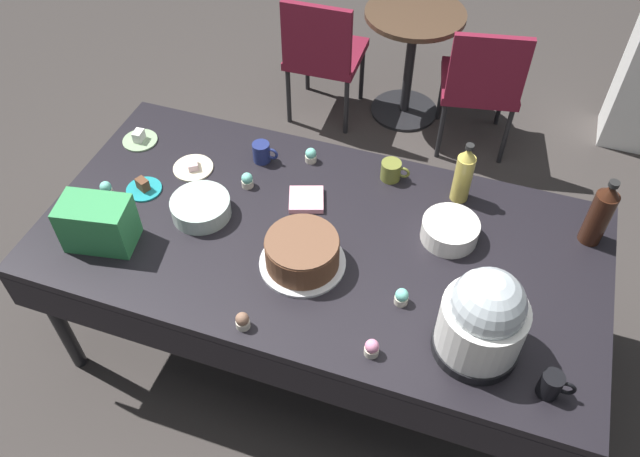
# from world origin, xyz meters

# --- Properties ---
(ground) EXTENTS (9.00, 9.00, 0.00)m
(ground) POSITION_xyz_m (0.00, 0.00, 0.00)
(ground) COLOR #383330
(potluck_table) EXTENTS (2.20, 1.10, 0.75)m
(potluck_table) POSITION_xyz_m (0.00, 0.00, 0.69)
(potluck_table) COLOR black
(potluck_table) RESTS_ON ground
(frosted_layer_cake) EXTENTS (0.33, 0.33, 0.13)m
(frosted_layer_cake) POSITION_xyz_m (-0.02, -0.15, 0.81)
(frosted_layer_cake) COLOR silver
(frosted_layer_cake) RESTS_ON potluck_table
(slow_cooker) EXTENTS (0.29, 0.29, 0.36)m
(slow_cooker) POSITION_xyz_m (0.65, -0.30, 0.92)
(slow_cooker) COLOR black
(slow_cooker) RESTS_ON potluck_table
(glass_salad_bowl) EXTENTS (0.24, 0.24, 0.08)m
(glass_salad_bowl) POSITION_xyz_m (-0.49, -0.04, 0.79)
(glass_salad_bowl) COLOR #B2C6BC
(glass_salad_bowl) RESTS_ON potluck_table
(ceramic_snack_bowl) EXTENTS (0.22, 0.22, 0.08)m
(ceramic_snack_bowl) POSITION_xyz_m (0.48, 0.16, 0.79)
(ceramic_snack_bowl) COLOR silver
(ceramic_snack_bowl) RESTS_ON potluck_table
(dessert_plate_cream) EXTENTS (0.17, 0.17, 0.04)m
(dessert_plate_cream) POSITION_xyz_m (-0.65, 0.20, 0.76)
(dessert_plate_cream) COLOR beige
(dessert_plate_cream) RESTS_ON potluck_table
(dessert_plate_teal) EXTENTS (0.15, 0.15, 0.06)m
(dessert_plate_teal) POSITION_xyz_m (-0.78, 0.01, 0.76)
(dessert_plate_teal) COLOR teal
(dessert_plate_teal) RESTS_ON potluck_table
(dessert_plate_sage) EXTENTS (0.16, 0.16, 0.06)m
(dessert_plate_sage) POSITION_xyz_m (-0.96, 0.29, 0.76)
(dessert_plate_sage) COLOR #8CA87F
(dessert_plate_sage) RESTS_ON potluck_table
(cupcake_mint) EXTENTS (0.05, 0.05, 0.07)m
(cupcake_mint) POSITION_xyz_m (-0.38, 0.17, 0.78)
(cupcake_mint) COLOR beige
(cupcake_mint) RESTS_ON potluck_table
(cupcake_berry) EXTENTS (0.05, 0.05, 0.07)m
(cupcake_berry) POSITION_xyz_m (-0.18, 0.41, 0.78)
(cupcake_berry) COLOR beige
(cupcake_berry) RESTS_ON potluck_table
(cupcake_vanilla) EXTENTS (0.05, 0.05, 0.07)m
(cupcake_vanilla) POSITION_xyz_m (0.37, -0.20, 0.78)
(cupcake_vanilla) COLOR beige
(cupcake_vanilla) RESTS_ON potluck_table
(cupcake_lemon) EXTENTS (0.05, 0.05, 0.07)m
(cupcake_lemon) POSITION_xyz_m (0.33, -0.44, 0.78)
(cupcake_lemon) COLOR beige
(cupcake_lemon) RESTS_ON potluck_table
(cupcake_rose) EXTENTS (0.05, 0.05, 0.07)m
(cupcake_rose) POSITION_xyz_m (-0.91, -0.06, 0.78)
(cupcake_rose) COLOR beige
(cupcake_rose) RESTS_ON potluck_table
(cupcake_cocoa) EXTENTS (0.05, 0.05, 0.07)m
(cupcake_cocoa) POSITION_xyz_m (-0.12, -0.48, 0.78)
(cupcake_cocoa) COLOR beige
(cupcake_cocoa) RESTS_ON potluck_table
(soda_bottle_cola) EXTENTS (0.09, 0.09, 0.30)m
(soda_bottle_cola) POSITION_xyz_m (0.99, 0.33, 0.89)
(soda_bottle_cola) COLOR #33190F
(soda_bottle_cola) RESTS_ON potluck_table
(soda_bottle_ginger_ale) EXTENTS (0.07, 0.07, 0.28)m
(soda_bottle_ginger_ale) POSITION_xyz_m (0.47, 0.39, 0.88)
(soda_bottle_ginger_ale) COLOR gold
(soda_bottle_ginger_ale) RESTS_ON potluck_table
(coffee_mug_olive) EXTENTS (0.12, 0.09, 0.09)m
(coffee_mug_olive) POSITION_xyz_m (0.18, 0.42, 0.79)
(coffee_mug_olive) COLOR olive
(coffee_mug_olive) RESTS_ON potluck_table
(coffee_mug_navy) EXTENTS (0.12, 0.08, 0.09)m
(coffee_mug_navy) POSITION_xyz_m (-0.38, 0.35, 0.80)
(coffee_mug_navy) COLOR navy
(coffee_mug_navy) RESTS_ON potluck_table
(coffee_mug_black) EXTENTS (0.11, 0.07, 0.10)m
(coffee_mug_black) POSITION_xyz_m (0.91, -0.39, 0.80)
(coffee_mug_black) COLOR black
(coffee_mug_black) RESTS_ON potluck_table
(soda_carton) EXTENTS (0.28, 0.20, 0.20)m
(soda_carton) POSITION_xyz_m (-0.79, -0.29, 0.85)
(soda_carton) COLOR #338C4C
(soda_carton) RESTS_ON potluck_table
(paper_napkin_stack) EXTENTS (0.18, 0.18, 0.02)m
(paper_napkin_stack) POSITION_xyz_m (-0.12, 0.17, 0.76)
(paper_napkin_stack) COLOR pink
(paper_napkin_stack) RESTS_ON potluck_table
(maroon_chair_left) EXTENTS (0.45, 0.45, 0.85)m
(maroon_chair_left) POSITION_xyz_m (-0.55, 1.65, 0.49)
(maroon_chair_left) COLOR maroon
(maroon_chair_left) RESTS_ON ground
(maroon_chair_right) EXTENTS (0.52, 0.52, 0.85)m
(maroon_chair_right) POSITION_xyz_m (0.41, 1.65, 0.49)
(maroon_chair_right) COLOR maroon
(maroon_chair_right) RESTS_ON ground
(round_cafe_table) EXTENTS (0.60, 0.60, 0.72)m
(round_cafe_table) POSITION_xyz_m (-0.05, 1.87, 0.50)
(round_cafe_table) COLOR #473323
(round_cafe_table) RESTS_ON ground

